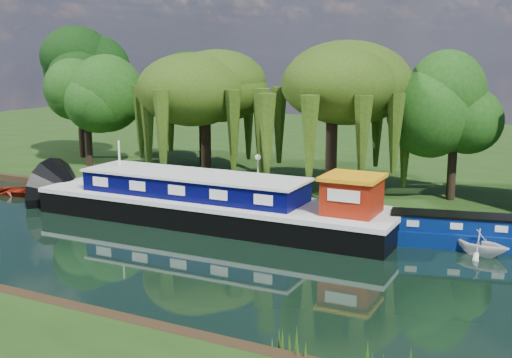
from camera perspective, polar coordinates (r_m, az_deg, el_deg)
The scene contains 15 objects.
ground at distance 31.55m, azimuth -9.46°, elevation -5.81°, with size 120.00×120.00×0.00m, color black.
far_bank at distance 61.50m, azimuth 9.84°, elevation 2.68°, with size 120.00×52.00×0.45m, color #1B320D.
dutch_barge at distance 34.83m, azimuth -3.75°, elevation -2.23°, with size 20.60×5.03×4.33m.
narrowboat at distance 32.50m, azimuth 19.02°, elevation -4.69°, with size 11.51×4.46×1.66m.
red_dinghy at distance 44.55m, azimuth -20.15°, elevation -1.35°, with size 2.52×3.52×0.73m, color maroon.
white_cruiser at distance 31.39m, azimuth 19.34°, elevation -6.40°, with size 2.17×2.51×1.32m, color silver.
willow_left at distance 44.91m, azimuth -4.53°, elevation 7.83°, with size 7.00×7.00×8.39m.
willow_right at distance 38.57m, azimuth 6.82°, elevation 7.44°, with size 7.00×7.00×8.53m.
tree_far_left at distance 51.35m, azimuth -14.88°, elevation 7.41°, with size 5.11×5.11×8.24m.
tree_far_back at distance 55.64m, azimuth -15.40°, elevation 8.83°, with size 5.80×5.80×9.75m.
tree_far_mid at distance 50.00m, azimuth -4.81°, elevation 7.53°, with size 4.90×4.90×8.02m.
tree_far_right at distance 39.62m, azimuth 17.29°, elevation 5.67°, with size 4.64×4.64×7.59m.
lamppost at distance 39.42m, azimuth 0.17°, elevation 1.37°, with size 0.36×0.36×2.56m.
mooring_posts at distance 38.37m, azimuth -2.59°, elevation -1.15°, with size 19.16×0.16×1.00m.
reeds_near at distance 21.79m, azimuth -6.86°, elevation -12.11°, with size 33.70×1.50×1.10m.
Camera 1 is at (18.28, -24.04, 9.14)m, focal length 45.00 mm.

